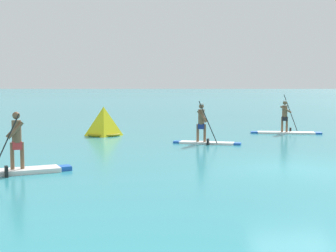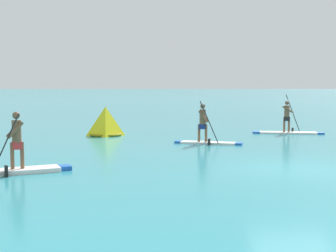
{
  "view_description": "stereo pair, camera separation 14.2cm",
  "coord_description": "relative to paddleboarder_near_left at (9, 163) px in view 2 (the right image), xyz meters",
  "views": [
    {
      "loc": [
        -3.91,
        -14.13,
        2.52
      ],
      "look_at": [
        -3.7,
        7.65,
        0.6
      ],
      "focal_mm": 51.59,
      "sensor_mm": 36.0,
      "label": 1
    },
    {
      "loc": [
        -3.77,
        -14.13,
        2.52
      ],
      "look_at": [
        -3.7,
        7.65,
        0.6
      ],
      "focal_mm": 51.59,
      "sensor_mm": 36.0,
      "label": 2
    }
  ],
  "objects": [
    {
      "name": "paddleboarder_near_left",
      "position": [
        0.0,
        0.0,
        0.0
      ],
      "size": [
        3.3,
        1.81,
        1.76
      ],
      "rotation": [
        0.0,
        0.0,
        3.56
      ],
      "color": "white",
      "rests_on": "ground"
    },
    {
      "name": "race_marker_buoy",
      "position": [
        1.36,
        10.0,
        0.33
      ],
      "size": [
        1.6,
        1.6,
        1.41
      ],
      "color": "yellow",
      "rests_on": "ground"
    },
    {
      "name": "paddleboarder_mid_center",
      "position": [
        6.0,
        6.74,
        0.14
      ],
      "size": [
        2.85,
        1.13,
        1.87
      ],
      "rotation": [
        0.0,
        0.0,
        -0.25
      ],
      "color": "white",
      "rests_on": "ground"
    },
    {
      "name": "paddleboarder_far_right",
      "position": [
        10.46,
        10.89,
        0.04
      ],
      "size": [
        3.54,
        1.1,
        2.02
      ],
      "rotation": [
        0.0,
        0.0,
        -0.14
      ],
      "color": "white",
      "rests_on": "ground"
    },
    {
      "name": "ground",
      "position": [
        8.16,
        0.77,
        -0.31
      ],
      "size": [
        440.0,
        440.0,
        0.0
      ],
      "primitive_type": "plane",
      "color": "teal"
    }
  ]
}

